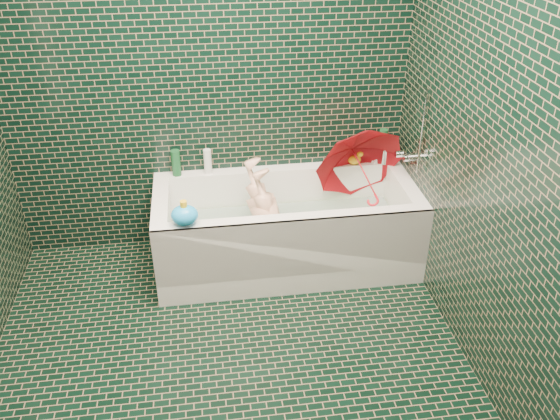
{
  "coord_description": "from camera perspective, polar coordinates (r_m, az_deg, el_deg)",
  "views": [
    {
      "loc": [
        -0.06,
        -2.25,
        2.4
      ],
      "look_at": [
        0.38,
        0.82,
        0.53
      ],
      "focal_mm": 38.0,
      "sensor_mm": 36.0,
      "label": 1
    }
  ],
  "objects": [
    {
      "name": "bathtub",
      "position": [
        3.96,
        0.63,
        -2.53
      ],
      "size": [
        1.7,
        0.75,
        0.55
      ],
      "color": "white",
      "rests_on": "floor"
    },
    {
      "name": "faucet",
      "position": [
        3.88,
        12.68,
        5.48
      ],
      "size": [
        0.18,
        0.19,
        0.55
      ],
      "color": "silver",
      "rests_on": "wall_right"
    },
    {
      "name": "bath_mat",
      "position": [
        4.0,
        0.59,
        -3.05
      ],
      "size": [
        1.35,
        0.47,
        0.01
      ],
      "primitive_type": "cube",
      "color": "green",
      "rests_on": "bathtub"
    },
    {
      "name": "umbrella",
      "position": [
        3.95,
        8.16,
        3.45
      ],
      "size": [
        0.81,
        0.75,
        0.87
      ],
      "primitive_type": "imported",
      "rotation": [
        0.39,
        -0.37,
        0.02
      ],
      "color": "red",
      "rests_on": "bathtub"
    },
    {
      "name": "bottle_right_tall",
      "position": [
        4.17,
        9.83,
        6.1
      ],
      "size": [
        0.06,
        0.06,
        0.24
      ],
      "primitive_type": "cylinder",
      "rotation": [
        0.0,
        0.0,
        -0.06
      ],
      "color": "#154B25",
      "rests_on": "bathtub"
    },
    {
      "name": "soap_bottle_b",
      "position": [
        4.22,
        10.25,
        4.49
      ],
      "size": [
        0.1,
        0.1,
        0.19
      ],
      "primitive_type": "imported",
      "rotation": [
        0.0,
        0.0,
        -0.13
      ],
      "color": "#571D70",
      "rests_on": "bathtub"
    },
    {
      "name": "bottle_left_tall",
      "position": [
        4.01,
        -9.97,
        4.49
      ],
      "size": [
        0.07,
        0.07,
        0.18
      ],
      "primitive_type": "cylinder",
      "rotation": [
        0.0,
        0.0,
        0.22
      ],
      "color": "#154B25",
      "rests_on": "bathtub"
    },
    {
      "name": "bottle_right_pump",
      "position": [
        4.16,
        10.11,
        5.65
      ],
      "size": [
        0.06,
        0.06,
        0.2
      ],
      "primitive_type": "cylinder",
      "rotation": [
        0.0,
        0.0,
        -0.34
      ],
      "color": "silver",
      "rests_on": "bathtub"
    },
    {
      "name": "water",
      "position": [
        3.92,
        0.6,
        -1.31
      ],
      "size": [
        1.48,
        0.53,
        0.0
      ],
      "primitive_type": "cube",
      "color": "silver",
      "rests_on": "bathtub"
    },
    {
      "name": "wall_back",
      "position": [
        3.83,
        -7.06,
        13.33
      ],
      "size": [
        2.8,
        0.0,
        2.8
      ],
      "primitive_type": "plane",
      "rotation": [
        1.57,
        0.0,
        0.0
      ],
      "color": "black",
      "rests_on": "floor"
    },
    {
      "name": "bath_toy",
      "position": [
        3.45,
        -9.17,
        -0.48
      ],
      "size": [
        0.17,
        0.15,
        0.16
      ],
      "rotation": [
        0.0,
        0.0,
        0.12
      ],
      "color": "#1C9EFC",
      "rests_on": "bathtub"
    },
    {
      "name": "child",
      "position": [
        3.87,
        -0.74,
        -1.63
      ],
      "size": [
        1.0,
        0.47,
        0.43
      ],
      "primitive_type": "imported",
      "rotation": [
        -1.34,
        0.0,
        -1.43
      ],
      "color": "#ECB393",
      "rests_on": "bathtub"
    },
    {
      "name": "rubber_duck",
      "position": [
        4.14,
        7.27,
        4.94
      ],
      "size": [
        0.12,
        0.08,
        0.1
      ],
      "rotation": [
        0.0,
        0.0,
        0.04
      ],
      "color": "yellow",
      "rests_on": "bathtub"
    },
    {
      "name": "soap_bottle_c",
      "position": [
        4.26,
        9.98,
        4.8
      ],
      "size": [
        0.17,
        0.17,
        0.18
      ],
      "primitive_type": "imported",
      "rotation": [
        0.0,
        0.0,
        -0.33
      ],
      "color": "#154B25",
      "rests_on": "bathtub"
    },
    {
      "name": "floor",
      "position": [
        3.29,
        -4.67,
        -15.94
      ],
      "size": [
        2.8,
        2.8,
        0.0
      ],
      "primitive_type": "plane",
      "color": "black",
      "rests_on": "ground"
    },
    {
      "name": "bottle_left_short",
      "position": [
        4.0,
        -6.97,
        4.64
      ],
      "size": [
        0.06,
        0.06,
        0.17
      ],
      "primitive_type": "cylinder",
      "rotation": [
        0.0,
        0.0,
        0.17
      ],
      "color": "white",
      "rests_on": "bathtub"
    },
    {
      "name": "wall_right",
      "position": [
        2.87,
        21.1,
        5.25
      ],
      "size": [
        0.0,
        2.8,
        2.8
      ],
      "primitive_type": "plane",
      "rotation": [
        1.57,
        0.0,
        -1.57
      ],
      "color": "black",
      "rests_on": "floor"
    },
    {
      "name": "soap_bottle_a",
      "position": [
        4.19,
        9.42,
        4.44
      ],
      "size": [
        0.1,
        0.1,
        0.23
      ],
      "primitive_type": "imported",
      "rotation": [
        0.0,
        0.0,
        0.18
      ],
      "color": "white",
      "rests_on": "bathtub"
    }
  ]
}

